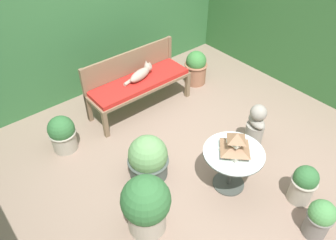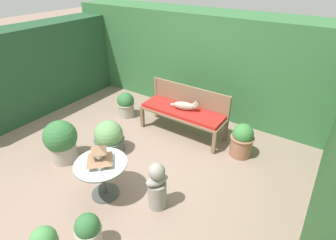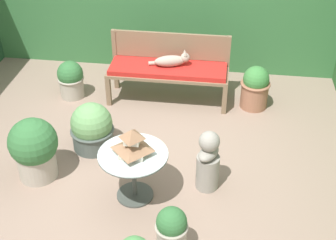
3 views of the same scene
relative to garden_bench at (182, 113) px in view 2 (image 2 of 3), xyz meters
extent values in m
plane|color=gray|center=(-0.22, -1.19, -0.43)|extent=(30.00, 30.00, 0.00)
cube|color=#38703D|center=(-0.22, 1.38, 0.55)|extent=(6.40, 0.98, 1.96)
cube|color=#234C2D|center=(-3.07, -0.95, 0.43)|extent=(0.70, 3.69, 1.73)
cube|color=#7F664C|center=(-0.75, -0.23, -0.23)|extent=(0.06, 0.06, 0.40)
cube|color=#7F664C|center=(0.75, -0.23, -0.23)|extent=(0.06, 0.06, 0.40)
cube|color=#7F664C|center=(-0.75, 0.23, -0.23)|extent=(0.06, 0.06, 0.40)
cube|color=#7F664C|center=(0.75, 0.23, -0.23)|extent=(0.06, 0.06, 0.40)
cube|color=#7F664C|center=(0.00, 0.00, -0.01)|extent=(1.57, 0.51, 0.04)
cube|color=red|center=(0.00, 0.00, 0.04)|extent=(1.50, 0.47, 0.06)
cube|color=#7F664C|center=(-0.76, 0.24, 0.00)|extent=(0.06, 0.06, 0.86)
cube|color=#7F664C|center=(0.76, 0.24, 0.00)|extent=(0.06, 0.06, 0.86)
cube|color=#7F664C|center=(0.00, 0.24, 0.25)|extent=(1.50, 0.04, 0.36)
ellipsoid|color=#A89989|center=(0.02, 0.01, 0.14)|extent=(0.43, 0.25, 0.15)
sphere|color=#A89989|center=(0.21, 0.07, 0.18)|extent=(0.12, 0.12, 0.12)
cone|color=#A89989|center=(0.20, 0.10, 0.25)|extent=(0.05, 0.05, 0.06)
cone|color=#A89989|center=(0.22, 0.03, 0.25)|extent=(0.05, 0.05, 0.06)
cylinder|color=#A89989|center=(-0.15, 0.03, 0.10)|extent=(0.23, 0.11, 0.05)
cylinder|color=#424742|center=(-0.08, -1.89, -0.42)|extent=(0.37, 0.37, 0.02)
cylinder|color=#424742|center=(-0.08, -1.89, -0.17)|extent=(0.04, 0.04, 0.53)
cylinder|color=silver|center=(-0.08, -1.89, 0.10)|extent=(0.68, 0.68, 0.01)
torus|color=#424742|center=(-0.08, -1.89, 0.09)|extent=(0.68, 0.68, 0.02)
cube|color=beige|center=(-0.08, -1.89, 0.14)|extent=(0.23, 0.23, 0.06)
pyramid|color=#936B4C|center=(-0.08, -1.89, 0.21)|extent=(0.32, 0.32, 0.08)
cube|color=beige|center=(-0.08, -1.89, 0.28)|extent=(0.15, 0.15, 0.05)
pyramid|color=#936B4C|center=(-0.08, -1.89, 0.35)|extent=(0.20, 0.20, 0.09)
cylinder|color=gray|center=(0.63, -1.65, -0.24)|extent=(0.24, 0.24, 0.38)
ellipsoid|color=gray|center=(0.63, -1.65, 0.01)|extent=(0.27, 0.34, 0.12)
sphere|color=gray|center=(0.63, -1.65, 0.15)|extent=(0.21, 0.21, 0.21)
cylinder|color=#ADA393|center=(0.38, -2.54, -0.27)|extent=(0.26, 0.26, 0.32)
torus|color=#ADA393|center=(0.38, -2.54, -0.13)|extent=(0.29, 0.29, 0.03)
sphere|color=#336B38|center=(0.38, -2.54, -0.07)|extent=(0.27, 0.27, 0.27)
cylinder|color=#ADA393|center=(-1.17, -1.71, -0.25)|extent=(0.40, 0.40, 0.35)
torus|color=#ADA393|center=(-1.17, -1.71, -0.09)|extent=(0.44, 0.44, 0.03)
sphere|color=#336B38|center=(-1.17, -1.71, 0.01)|extent=(0.51, 0.51, 0.51)
cylinder|color=#ADA393|center=(-1.30, -0.08, -0.29)|extent=(0.32, 0.32, 0.28)
torus|color=#ADA393|center=(-1.30, -0.08, -0.16)|extent=(0.35, 0.35, 0.03)
sphere|color=#336B38|center=(-1.30, -0.08, -0.09)|extent=(0.35, 0.35, 0.35)
cylinder|color=#4C5651|center=(-0.72, -1.14, -0.31)|extent=(0.46, 0.46, 0.25)
torus|color=#4C5651|center=(-0.72, -1.14, -0.20)|extent=(0.50, 0.50, 0.03)
sphere|color=#66995B|center=(-0.72, -1.14, -0.10)|extent=(0.47, 0.47, 0.47)
sphere|color=#4C8E4C|center=(0.12, -2.89, -0.09)|extent=(0.27, 0.27, 0.27)
cylinder|color=#9E664C|center=(1.13, -0.01, -0.26)|extent=(0.35, 0.35, 0.35)
torus|color=#9E664C|center=(1.13, -0.01, -0.09)|extent=(0.39, 0.39, 0.03)
sphere|color=#3D7F3D|center=(1.13, -0.01, -0.02)|extent=(0.33, 0.33, 0.33)
camera|label=1|loc=(-2.25, -3.37, 2.68)|focal=35.00mm
camera|label=2|loc=(2.08, -3.55, 2.29)|focal=28.00mm
camera|label=3|loc=(0.73, -5.32, 2.90)|focal=50.00mm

